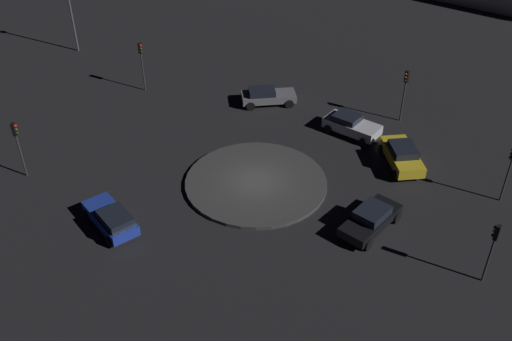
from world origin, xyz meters
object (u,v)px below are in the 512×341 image
object	(u,v)px
traffic_light_southwest	(141,57)
car_blue	(111,218)
traffic_light_north	(511,163)
car_black	(371,219)
car_silver	(351,125)
car_yellow	(402,155)
car_grey	(267,96)
traffic_light_northeast	(493,242)
traffic_light_northwest	(405,86)
traffic_light_south	(17,139)

from	to	relation	value
traffic_light_southwest	car_blue	bearing A→B (deg)	-32.59
car_blue	traffic_light_north	size ratio (longest dim) A/B	1.14
traffic_light_north	car_black	bearing A→B (deg)	23.91
traffic_light_southwest	car_silver	bearing A→B (deg)	31.72
car_yellow	car_grey	world-z (taller)	car_yellow
traffic_light_southwest	traffic_light_northeast	bearing A→B (deg)	9.17
car_silver	car_blue	size ratio (longest dim) A/B	0.95
car_silver	car_yellow	distance (m)	5.08
car_silver	car_grey	size ratio (longest dim) A/B	0.97
traffic_light_north	car_blue	bearing A→B (deg)	12.84
traffic_light_northeast	car_black	bearing A→B (deg)	-2.49
traffic_light_northwest	traffic_light_north	xyz separation A→B (m)	(10.71, 2.31, -0.13)
traffic_light_south	traffic_light_northwest	world-z (taller)	traffic_light_northwest
car_yellow	traffic_light_south	xyz separation A→B (m)	(-3.78, -25.34, 2.11)
traffic_light_southwest	traffic_light_northwest	size ratio (longest dim) A/B	1.02
car_grey	traffic_light_southwest	size ratio (longest dim) A/B	1.05
traffic_light_northeast	traffic_light_north	distance (m)	7.75
car_silver	car_black	size ratio (longest dim) A/B	0.94
car_blue	car_silver	bearing A→B (deg)	-93.65
car_yellow	traffic_light_southwest	bearing A→B (deg)	-126.30
car_blue	traffic_light_southwest	bearing A→B (deg)	-35.44
car_grey	traffic_light_northwest	distance (m)	10.90
traffic_light_southwest	traffic_light_north	size ratio (longest dim) A/B	1.06
car_black	traffic_light_northwest	world-z (taller)	traffic_light_northwest
car_silver	traffic_light_southwest	size ratio (longest dim) A/B	1.02
car_black	traffic_light_northeast	distance (m)	7.14
car_silver	car_grey	world-z (taller)	car_silver
traffic_light_south	traffic_light_northwest	bearing A→B (deg)	18.77
car_black	car_grey	size ratio (longest dim) A/B	1.03
traffic_light_south	traffic_light_north	bearing A→B (deg)	-1.55
traffic_light_northwest	traffic_light_north	size ratio (longest dim) A/B	1.05
car_silver	car_black	distance (m)	10.85
traffic_light_southwest	traffic_light_northwest	world-z (taller)	traffic_light_southwest
car_black	traffic_light_northeast	size ratio (longest dim) A/B	1.18
car_blue	traffic_light_northeast	world-z (taller)	traffic_light_northeast
car_silver	traffic_light_south	bearing A→B (deg)	-128.99
traffic_light_northeast	car_yellow	bearing A→B (deg)	-43.22
car_black	car_grey	xyz separation A→B (m)	(-16.35, -2.77, -0.04)
car_yellow	traffic_light_south	size ratio (longest dim) A/B	1.11
traffic_light_south	traffic_light_north	size ratio (longest dim) A/B	1.02
traffic_light_northeast	traffic_light_northwest	xyz separation A→B (m)	(-16.89, 2.36, 0.21)
car_grey	traffic_light_northeast	size ratio (longest dim) A/B	1.15
car_silver	traffic_light_southwest	world-z (taller)	traffic_light_southwest
car_grey	traffic_light_north	bearing A→B (deg)	-47.93
car_blue	car_grey	world-z (taller)	car_blue
car_grey	traffic_light_south	size ratio (longest dim) A/B	1.09
car_black	traffic_light_northwest	size ratio (longest dim) A/B	1.10
car_silver	car_yellow	world-z (taller)	car_yellow
car_silver	traffic_light_south	size ratio (longest dim) A/B	1.06
traffic_light_northwest	car_yellow	bearing A→B (deg)	42.82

